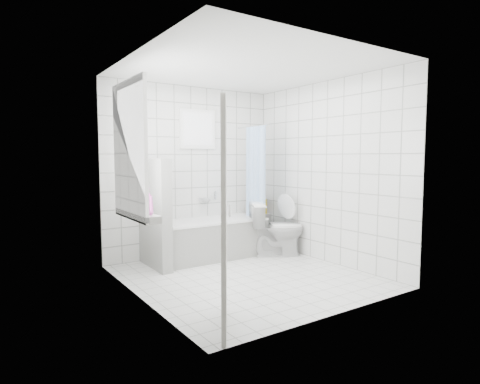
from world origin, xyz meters
TOP-DOWN VIEW (x-y plane):
  - ground at (0.00, 0.00)m, footprint 3.00×3.00m
  - ceiling at (0.00, 0.00)m, footprint 3.00×3.00m
  - wall_back at (0.00, 1.50)m, footprint 2.80×0.02m
  - wall_front at (0.00, -1.50)m, footprint 2.80×0.02m
  - wall_left at (-1.40, 0.00)m, footprint 0.02×3.00m
  - wall_right at (1.40, 0.00)m, footprint 0.02×3.00m
  - window_left at (-1.35, 0.30)m, footprint 0.01×0.90m
  - window_back at (0.10, 1.46)m, footprint 0.50×0.01m
  - window_sill at (-1.31, 0.30)m, footprint 0.18×1.02m
  - door at (-1.03, -1.14)m, footprint 0.46×0.70m
  - bathtub at (0.11, 1.12)m, footprint 1.66×0.77m
  - partition_wall at (-0.79, 1.07)m, footprint 0.15×0.85m
  - tiled_ledge at (1.24, 1.38)m, footprint 0.40×0.24m
  - toilet at (1.03, 0.65)m, footprint 0.93×0.76m
  - curtain_rod at (0.87, 1.10)m, footprint 0.02×0.80m
  - shower_curtain at (0.87, 0.97)m, footprint 0.14×0.48m
  - tub_faucet at (0.21, 1.46)m, footprint 0.18×0.06m
  - sill_bottles at (-1.30, 0.18)m, footprint 0.15×0.62m
  - ledge_bottles at (1.24, 1.36)m, footprint 0.20×0.18m

SIDE VIEW (x-z plane):
  - ground at x=0.00m, z-range 0.00..0.00m
  - tiled_ledge at x=1.24m, z-range 0.00..0.55m
  - bathtub at x=0.11m, z-range 0.00..0.58m
  - toilet at x=1.03m, z-range 0.00..0.83m
  - ledge_bottles at x=1.24m, z-range 0.54..0.80m
  - partition_wall at x=-0.79m, z-range 0.00..1.50m
  - tub_faucet at x=0.21m, z-range 0.82..0.88m
  - window_sill at x=-1.31m, z-range 0.82..0.90m
  - door at x=-1.03m, z-range 0.00..2.00m
  - sill_bottles at x=-1.30m, z-range 0.89..1.17m
  - shower_curtain at x=0.87m, z-range 0.21..1.99m
  - wall_back at x=0.00m, z-range 0.00..2.60m
  - wall_front at x=0.00m, z-range 0.00..2.60m
  - wall_left at x=-1.40m, z-range 0.00..2.60m
  - wall_right at x=1.40m, z-range 0.00..2.60m
  - window_left at x=-1.35m, z-range 0.90..2.30m
  - window_back at x=0.10m, z-range 1.70..2.20m
  - curtain_rod at x=0.87m, z-range 1.99..2.01m
  - ceiling at x=0.00m, z-range 2.60..2.60m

